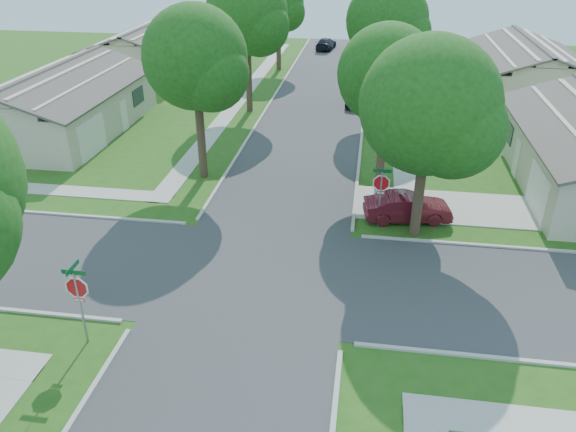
% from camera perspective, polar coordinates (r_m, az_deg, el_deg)
% --- Properties ---
extents(ground, '(100.00, 100.00, 0.00)m').
position_cam_1_polar(ground, '(22.17, -3.28, -5.97)').
color(ground, '#285116').
rests_on(ground, ground).
extents(road_ns, '(7.00, 100.00, 0.02)m').
position_cam_1_polar(road_ns, '(22.16, -3.28, -5.96)').
color(road_ns, '#333335').
rests_on(road_ns, ground).
extents(sidewalk_ne, '(1.20, 40.00, 0.04)m').
position_cam_1_polar(sidewalk_ne, '(45.74, 11.11, 11.70)').
color(sidewalk_ne, '#9E9B91').
rests_on(sidewalk_ne, ground).
extents(sidewalk_nw, '(1.20, 40.00, 0.04)m').
position_cam_1_polar(sidewalk_nw, '(46.79, -4.31, 12.49)').
color(sidewalk_nw, '#9E9B91').
rests_on(sidewalk_nw, ground).
extents(driveway, '(8.80, 3.60, 0.05)m').
position_cam_1_polar(driveway, '(28.22, 15.64, 0.90)').
color(driveway, '#9E9B91').
rests_on(driveway, ground).
extents(stop_sign_sw, '(1.05, 0.80, 2.98)m').
position_cam_1_polar(stop_sign_sw, '(18.92, -20.61, -7.13)').
color(stop_sign_sw, gray).
rests_on(stop_sign_sw, ground).
extents(stop_sign_ne, '(1.05, 0.80, 2.98)m').
position_cam_1_polar(stop_sign_ne, '(24.93, 9.44, 3.06)').
color(stop_sign_ne, gray).
rests_on(stop_sign_ne, ground).
extents(tree_e_near, '(4.97, 4.80, 8.28)m').
position_cam_1_polar(tree_e_near, '(27.83, 10.16, 13.53)').
color(tree_e_near, '#38281C').
rests_on(tree_e_near, ground).
extents(tree_e_mid, '(5.59, 5.40, 9.21)m').
position_cam_1_polar(tree_e_mid, '(39.49, 10.10, 18.58)').
color(tree_e_mid, '#38281C').
rests_on(tree_e_mid, ground).
extents(tree_e_far, '(5.17, 5.00, 8.72)m').
position_cam_1_polar(tree_e_far, '(52.40, 9.96, 20.48)').
color(tree_e_far, '#38281C').
rests_on(tree_e_far, ground).
extents(tree_w_near, '(5.38, 5.20, 8.97)m').
position_cam_1_polar(tree_w_near, '(29.02, -9.28, 15.14)').
color(tree_w_near, '#38281C').
rests_on(tree_w_near, ground).
extents(tree_w_mid, '(5.80, 5.60, 9.56)m').
position_cam_1_polar(tree_w_mid, '(40.38, -4.11, 19.44)').
color(tree_w_mid, '#38281C').
rests_on(tree_w_mid, ground).
extents(tree_w_far, '(4.76, 4.60, 8.04)m').
position_cam_1_polar(tree_w_far, '(53.16, -0.93, 20.44)').
color(tree_w_far, '#38281C').
rests_on(tree_w_far, ground).
extents(tree_ne_corner, '(5.80, 5.60, 8.66)m').
position_cam_1_polar(tree_ne_corner, '(23.33, 14.25, 10.23)').
color(tree_ne_corner, '#38281C').
rests_on(tree_ne_corner, ground).
extents(house_ne_far, '(8.42, 13.60, 4.23)m').
position_cam_1_polar(house_ne_far, '(49.70, 22.93, 13.14)').
color(house_ne_far, '#AEA389').
rests_on(house_ne_far, ground).
extents(house_nw_near, '(8.42, 13.60, 4.23)m').
position_cam_1_polar(house_nw_near, '(40.05, -22.12, 10.14)').
color(house_nw_near, '#AEA389').
rests_on(house_nw_near, ground).
extents(house_nw_far, '(8.42, 13.60, 4.23)m').
position_cam_1_polar(house_nw_far, '(54.91, -13.49, 15.73)').
color(house_nw_far, '#AEA389').
rests_on(house_nw_far, ground).
extents(car_driveway, '(4.12, 1.98, 1.30)m').
position_cam_1_polar(car_driveway, '(26.31, 12.04, 0.85)').
color(car_driveway, '#5B121D').
rests_on(car_driveway, ground).
extents(car_curb_east, '(2.15, 4.32, 1.41)m').
position_cam_1_polar(car_curb_east, '(43.48, 7.27, 12.10)').
color(car_curb_east, black).
rests_on(car_curb_east, ground).
extents(car_curb_west, '(2.16, 4.27, 1.19)m').
position_cam_1_polar(car_curb_west, '(63.37, 3.87, 17.08)').
color(car_curb_west, black).
rests_on(car_curb_west, ground).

